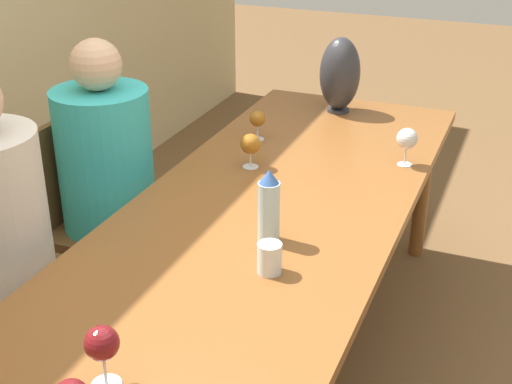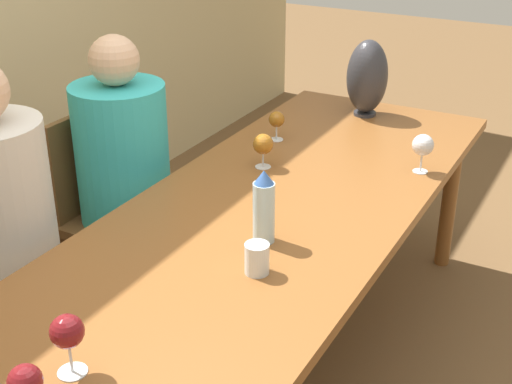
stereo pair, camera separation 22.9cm
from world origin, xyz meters
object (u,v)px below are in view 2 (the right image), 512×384
Objects in this scene: water_tumbler at (257,259)px; water_bottle at (264,207)px; wine_glass_4 at (423,146)px; wine_glass_5 at (25,383)px; person_near at (4,238)px; wine_glass_1 at (67,333)px; wine_glass_2 at (263,145)px; vase at (367,77)px; wine_glass_0 at (277,120)px; person_far at (127,177)px; chair_far at (114,208)px.

water_bottle is at bearing 21.99° from water_tumbler.
wine_glass_5 is (-1.67, 0.33, 0.00)m from wine_glass_4.
wine_glass_4 is at bearing -45.03° from person_near.
wine_glass_4 is at bearing -13.81° from wine_glass_1.
water_bottle is at bearing -68.36° from person_near.
wine_glass_4 is at bearing -12.38° from water_tumbler.
wine_glass_1 is 1.17× the size of wine_glass_2.
wine_glass_0 is at bearing 155.72° from vase.
wine_glass_2 is 0.58m from person_far.
wine_glass_1 is (-0.59, 0.17, 0.07)m from water_tumbler.
person_far reaches higher than vase.
wine_glass_2 reaches higher than water_tumbler.
wine_glass_2 is at bearing 26.66° from water_tumbler.
wine_glass_0 is at bearing 24.38° from water_bottle.
water_tumbler is 0.08× the size of person_far.
water_bottle is 2.58× the size of water_tumbler.
person_far is at bearing 108.87° from wine_glass_2.
vase is at bearing 2.06° from wine_glass_5.
person_far is at bearing -0.11° from person_near.
water_tumbler is 0.76m from wine_glass_2.
wine_glass_0 is 0.63m from wine_glass_4.
wine_glass_0 is (-0.47, 0.21, -0.09)m from vase.
wine_glass_5 is 1.46m from person_far.
wine_glass_5 is at bearing -147.09° from chair_far.
water_tumbler is 0.88m from person_near.
person_far is (1.25, 0.73, -0.19)m from wine_glass_5.
wine_glass_0 is 1.73m from wine_glass_5.
vase is 2.18m from wine_glass_5.
wine_glass_1 is (-1.54, -0.26, 0.02)m from wine_glass_0.
person_near is (-0.64, -0.08, 0.19)m from chair_far.
chair_far is 0.67m from person_near.
wine_glass_5 is (-0.75, 0.13, 0.06)m from water_tumbler.
person_near is (-0.31, 0.79, -0.16)m from water_bottle.
wine_glass_1 is at bearing -144.52° from chair_far.
wine_glass_5 is (-1.71, -0.29, 0.02)m from wine_glass_0.
wine_glass_0 is at bearing -21.66° from person_near.
water_tumbler is 0.62× the size of wine_glass_4.
chair_far is (1.08, 0.77, -0.36)m from wine_glass_1.
vase is 2.78× the size of wine_glass_0.
wine_glass_0 is 0.65m from person_far.
water_bottle is 0.20× the size of person_far.
person_far is (0.64, -0.00, -0.03)m from person_near.
water_bottle is 1.00m from chair_far.
person_far is at bearing 111.65° from wine_glass_4.
chair_far reaches higher than water_tumbler.
person_near reaches higher than wine_glass_2.
person_near is 1.05× the size of person_far.
water_bottle is 0.27× the size of chair_far.
wine_glass_0 is at bearing -43.55° from person_far.
chair_far is (-0.18, 0.60, -0.34)m from wine_glass_2.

